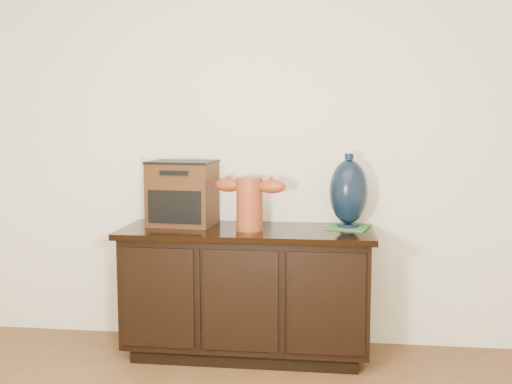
# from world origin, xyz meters

# --- Properties ---
(room) EXTENTS (5.00, 5.00, 5.00)m
(room) POSITION_xyz_m (0.00, 0.00, 1.30)
(room) COLOR brown
(room) RESTS_ON ground
(sideboard) EXTENTS (1.46, 0.56, 0.75)m
(sideboard) POSITION_xyz_m (0.00, 2.23, 0.39)
(sideboard) COLOR black
(sideboard) RESTS_ON ground
(terracotta_vessel) EXTENTS (0.43, 0.18, 0.30)m
(terracotta_vessel) POSITION_xyz_m (0.02, 2.18, 0.93)
(terracotta_vessel) COLOR #963C1B
(terracotta_vessel) RESTS_ON sideboard
(tv_radio) EXTENTS (0.41, 0.34, 0.39)m
(tv_radio) POSITION_xyz_m (-0.40, 2.32, 0.95)
(tv_radio) COLOR #3C200F
(tv_radio) RESTS_ON sideboard
(green_mat) EXTENTS (0.28, 0.28, 0.01)m
(green_mat) POSITION_xyz_m (0.58, 2.33, 0.76)
(green_mat) COLOR #357032
(green_mat) RESTS_ON sideboard
(lamp_base) EXTENTS (0.27, 0.27, 0.43)m
(lamp_base) POSITION_xyz_m (0.58, 2.33, 0.97)
(lamp_base) COLOR black
(lamp_base) RESTS_ON green_mat
(spray_can) EXTENTS (0.06, 0.06, 0.18)m
(spray_can) POSITION_xyz_m (-0.04, 2.29, 0.84)
(spray_can) COLOR #520E16
(spray_can) RESTS_ON sideboard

